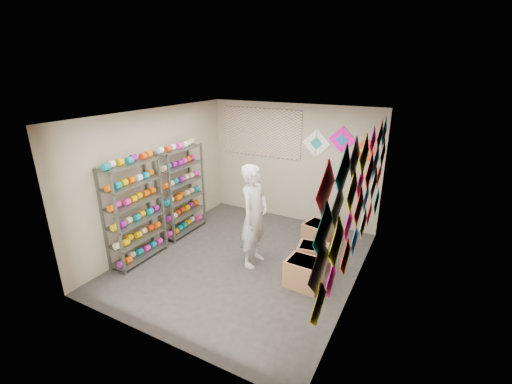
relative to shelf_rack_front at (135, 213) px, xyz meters
The scene contains 12 objects.
ground 2.19m from the shelf_rack_front, 25.53° to the left, with size 4.50×4.50×0.00m, color #2B2926.
room_walls 2.09m from the shelf_rack_front, 25.53° to the left, with size 4.50×4.50×4.50m.
shelf_rack_front is the anchor object (origin of this frame).
shelf_rack_back 1.30m from the shelf_rack_front, 90.00° to the left, with size 0.40×1.10×1.90m, color #4C5147.
string_spools 0.66m from the shelf_rack_front, 90.00° to the left, with size 0.12×2.36×0.12m.
kite_wall_display 3.92m from the shelf_rack_front, 12.24° to the left, with size 0.06×4.31×2.03m.
back_wall_kites 4.27m from the shelf_rack_front, 47.86° to the left, with size 1.63×0.02×0.74m.
poster 3.40m from the shelf_rack_front, 72.35° to the left, with size 2.00×0.01×1.10m, color #5B479A.
shopkeeper 2.17m from the shelf_rack_front, 24.34° to the left, with size 0.46×0.69×1.89m, color #BFB5AB.
carton_a 3.19m from the shelf_rack_front, 12.28° to the left, with size 0.56×0.47×0.47m, color #966A41.
carton_b 3.32m from the shelf_rack_front, 23.22° to the left, with size 0.52×0.42×0.42m, color #966A41.
carton_c 3.58m from the shelf_rack_front, 38.47° to the left, with size 0.46×0.50×0.44m, color #966A41.
Camera 1 is at (2.83, -4.84, 3.42)m, focal length 24.00 mm.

